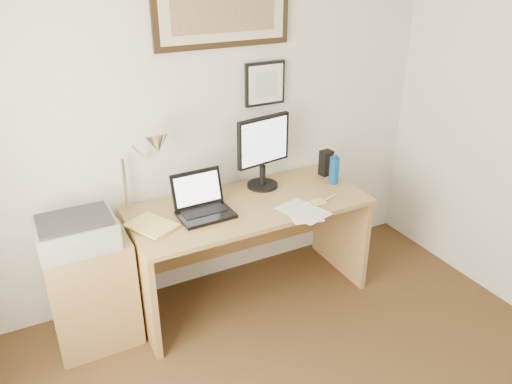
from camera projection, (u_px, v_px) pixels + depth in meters
wall_back at (204, 120)px, 3.35m from camera, size 3.50×0.02×2.50m
side_cabinet at (92, 291)px, 3.10m from camera, size 0.50×0.40×0.73m
water_bottle at (334, 171)px, 3.59m from camera, size 0.07×0.07×0.20m
bottle_cap at (335, 156)px, 3.54m from camera, size 0.04×0.04×0.02m
speaker at (326, 163)px, 3.72m from camera, size 0.09×0.08×0.19m
paper_sheet_a at (303, 213)px, 3.22m from camera, size 0.25×0.31×0.00m
paper_sheet_b at (303, 211)px, 3.23m from camera, size 0.30×0.37×0.00m
sticky_pad at (319, 202)px, 3.34m from camera, size 0.09×0.09×0.01m
marker_pen at (330, 198)px, 3.40m from camera, size 0.14×0.06×0.02m
book at (139, 233)px, 2.97m from camera, size 0.32×0.35×0.02m
desk at (244, 228)px, 3.51m from camera, size 1.60×0.70×0.75m
laptop at (203, 205)px, 3.19m from camera, size 0.35×0.30×0.26m
lcd_monitor at (263, 149)px, 3.44m from camera, size 0.42×0.22×0.52m
printer at (76, 232)px, 2.86m from camera, size 0.44×0.34×0.18m
desk_lamp at (154, 147)px, 3.06m from camera, size 0.29×0.27×0.53m
picture_large at (223, 9)px, 3.08m from camera, size 0.92×0.04×0.47m
picture_small at (265, 84)px, 3.43m from camera, size 0.30×0.03×0.30m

